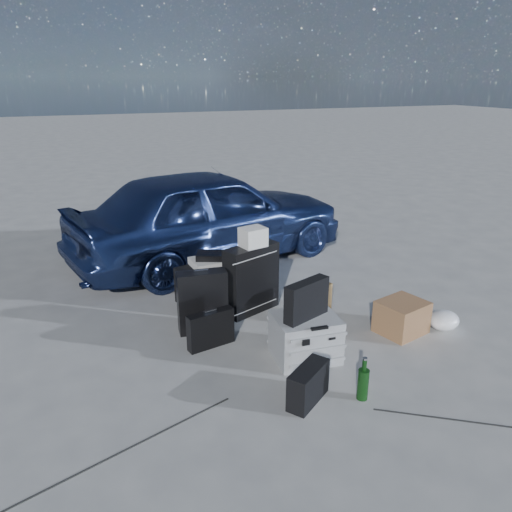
{
  "coord_description": "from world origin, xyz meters",
  "views": [
    {
      "loc": [
        -1.65,
        -3.13,
        2.21
      ],
      "look_at": [
        0.01,
        0.85,
        0.65
      ],
      "focal_mm": 35.0,
      "sensor_mm": 36.0,
      "label": 1
    }
  ],
  "objects_px": {
    "cardboard_box": "(402,317)",
    "duffel_bag": "(214,282)",
    "car": "(210,215)",
    "suitcase_right": "(251,279)",
    "green_bottle": "(363,379)",
    "briefcase": "(211,329)",
    "suitcase_left": "(202,302)",
    "pelican_case": "(305,337)"
  },
  "relations": [
    {
      "from": "cardboard_box",
      "to": "duffel_bag",
      "type": "bearing_deg",
      "value": 134.5
    },
    {
      "from": "car",
      "to": "suitcase_right",
      "type": "distance_m",
      "value": 1.58
    },
    {
      "from": "cardboard_box",
      "to": "green_bottle",
      "type": "height_order",
      "value": "green_bottle"
    },
    {
      "from": "briefcase",
      "to": "suitcase_left",
      "type": "bearing_deg",
      "value": 75.33
    },
    {
      "from": "car",
      "to": "duffel_bag",
      "type": "height_order",
      "value": "car"
    },
    {
      "from": "suitcase_right",
      "to": "briefcase",
      "type": "bearing_deg",
      "value": -159.24
    },
    {
      "from": "car",
      "to": "briefcase",
      "type": "xyz_separation_m",
      "value": [
        -0.67,
        -2.07,
        -0.43
      ]
    },
    {
      "from": "suitcase_left",
      "to": "green_bottle",
      "type": "xyz_separation_m",
      "value": [
        0.76,
        -1.44,
        -0.13
      ]
    },
    {
      "from": "briefcase",
      "to": "green_bottle",
      "type": "distance_m",
      "value": 1.38
    },
    {
      "from": "car",
      "to": "briefcase",
      "type": "bearing_deg",
      "value": 150.01
    },
    {
      "from": "briefcase",
      "to": "duffel_bag",
      "type": "bearing_deg",
      "value": 59.84
    },
    {
      "from": "briefcase",
      "to": "duffel_bag",
      "type": "distance_m",
      "value": 1.0
    },
    {
      "from": "pelican_case",
      "to": "green_bottle",
      "type": "relative_size",
      "value": 1.58
    },
    {
      "from": "briefcase",
      "to": "pelican_case",
      "type": "bearing_deg",
      "value": -46.12
    },
    {
      "from": "suitcase_right",
      "to": "duffel_bag",
      "type": "height_order",
      "value": "suitcase_right"
    },
    {
      "from": "suitcase_right",
      "to": "duffel_bag",
      "type": "xyz_separation_m",
      "value": [
        -0.25,
        0.43,
        -0.15
      ]
    },
    {
      "from": "suitcase_right",
      "to": "suitcase_left",
      "type": "bearing_deg",
      "value": -179.79
    },
    {
      "from": "car",
      "to": "cardboard_box",
      "type": "bearing_deg",
      "value": -170.04
    },
    {
      "from": "pelican_case",
      "to": "suitcase_left",
      "type": "distance_m",
      "value": 1.01
    },
    {
      "from": "duffel_bag",
      "to": "cardboard_box",
      "type": "distance_m",
      "value": 1.92
    },
    {
      "from": "suitcase_left",
      "to": "duffel_bag",
      "type": "distance_m",
      "value": 0.72
    },
    {
      "from": "pelican_case",
      "to": "suitcase_left",
      "type": "height_order",
      "value": "suitcase_left"
    },
    {
      "from": "duffel_bag",
      "to": "green_bottle",
      "type": "xyz_separation_m",
      "value": [
        0.44,
        -2.08,
        -0.03
      ]
    },
    {
      "from": "pelican_case",
      "to": "suitcase_left",
      "type": "bearing_deg",
      "value": 135.47
    },
    {
      "from": "car",
      "to": "briefcase",
      "type": "height_order",
      "value": "car"
    },
    {
      "from": "suitcase_right",
      "to": "green_bottle",
      "type": "bearing_deg",
      "value": -103.88
    },
    {
      "from": "suitcase_left",
      "to": "suitcase_right",
      "type": "xyz_separation_m",
      "value": [
        0.57,
        0.21,
        0.05
      ]
    },
    {
      "from": "suitcase_left",
      "to": "pelican_case",
      "type": "bearing_deg",
      "value": -43.66
    },
    {
      "from": "suitcase_left",
      "to": "briefcase",
      "type": "bearing_deg",
      "value": -87.36
    },
    {
      "from": "cardboard_box",
      "to": "green_bottle",
      "type": "bearing_deg",
      "value": -141.51
    },
    {
      "from": "duffel_bag",
      "to": "green_bottle",
      "type": "bearing_deg",
      "value": -90.74
    },
    {
      "from": "suitcase_left",
      "to": "green_bottle",
      "type": "height_order",
      "value": "suitcase_left"
    },
    {
      "from": "duffel_bag",
      "to": "cardboard_box",
      "type": "relative_size",
      "value": 1.88
    },
    {
      "from": "car",
      "to": "green_bottle",
      "type": "relative_size",
      "value": 10.71
    },
    {
      "from": "pelican_case",
      "to": "suitcase_right",
      "type": "bearing_deg",
      "value": 100.24
    },
    {
      "from": "pelican_case",
      "to": "green_bottle",
      "type": "xyz_separation_m",
      "value": [
        0.12,
        -0.67,
        -0.02
      ]
    },
    {
      "from": "car",
      "to": "cardboard_box",
      "type": "relative_size",
      "value": 8.69
    },
    {
      "from": "suitcase_left",
      "to": "duffel_bag",
      "type": "relative_size",
      "value": 0.77
    },
    {
      "from": "duffel_bag",
      "to": "green_bottle",
      "type": "relative_size",
      "value": 2.32
    },
    {
      "from": "suitcase_right",
      "to": "green_bottle",
      "type": "height_order",
      "value": "suitcase_right"
    },
    {
      "from": "car",
      "to": "green_bottle",
      "type": "height_order",
      "value": "car"
    },
    {
      "from": "pelican_case",
      "to": "suitcase_right",
      "type": "xyz_separation_m",
      "value": [
        -0.07,
        0.99,
        0.15
      ]
    }
  ]
}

